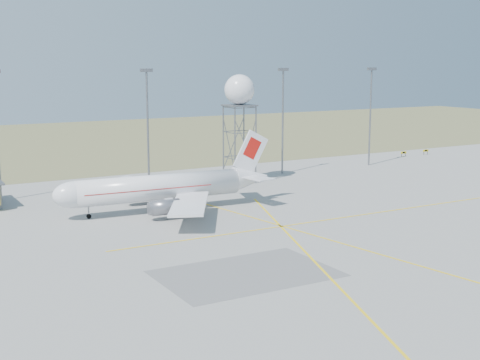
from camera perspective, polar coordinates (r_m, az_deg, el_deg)
grass_strip at (r=191.14m, az=-13.36°, el=3.27°), size 400.00×120.00×0.03m
mast_b at (r=117.03m, az=-7.90°, el=5.27°), size 2.20×0.50×20.50m
mast_c at (r=130.07m, az=3.67°, el=5.81°), size 2.20×0.50×20.50m
mast_d at (r=143.34m, az=11.08°, el=6.04°), size 2.20×0.50×20.50m
taxi_sign_near at (r=159.31m, az=13.79°, el=2.27°), size 1.60×0.17×1.20m
taxi_sign_far at (r=164.18m, az=15.57°, el=2.41°), size 1.60×0.17×1.20m
airliner_main at (r=98.18m, az=-6.64°, el=-0.66°), size 33.42×32.43×11.36m
radar_tower at (r=120.06m, az=-0.04°, el=4.93°), size 5.37×5.37×19.46m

